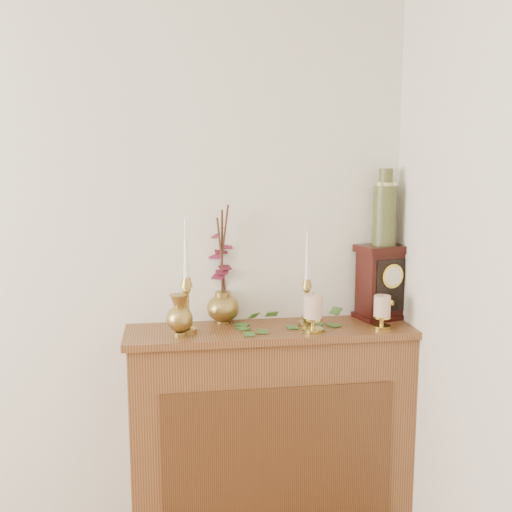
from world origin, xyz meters
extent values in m
cube|color=brown|center=(1.40, 2.10, 0.45)|extent=(1.20, 0.30, 0.90)
cube|color=#583119|center=(1.40, 1.95, 0.41)|extent=(0.96, 0.01, 0.63)
cube|color=brown|center=(1.40, 2.10, 0.92)|extent=(1.24, 0.34, 0.03)
cylinder|color=#A18B40|center=(1.04, 2.07, 0.94)|extent=(0.08, 0.08, 0.02)
sphere|color=#A18B40|center=(1.04, 2.07, 0.97)|extent=(0.04, 0.04, 0.04)
cylinder|color=#A18B40|center=(1.04, 2.07, 1.04)|extent=(0.02, 0.02, 0.14)
sphere|color=#A18B40|center=(1.04, 2.07, 1.11)|extent=(0.04, 0.04, 0.04)
cone|color=#A18B40|center=(1.04, 2.07, 1.14)|extent=(0.05, 0.05, 0.04)
cone|color=white|center=(1.04, 2.07, 1.28)|extent=(0.02, 0.02, 0.25)
cylinder|color=#A18B40|center=(1.55, 2.11, 0.94)|extent=(0.07, 0.07, 0.02)
sphere|color=#A18B40|center=(1.55, 2.11, 0.96)|extent=(0.04, 0.04, 0.04)
cylinder|color=#A18B40|center=(1.55, 2.11, 1.02)|extent=(0.02, 0.02, 0.12)
sphere|color=#A18B40|center=(1.55, 2.11, 1.09)|extent=(0.03, 0.03, 0.03)
cone|color=#A18B40|center=(1.55, 2.11, 1.11)|extent=(0.04, 0.04, 0.03)
cone|color=white|center=(1.55, 2.11, 1.23)|extent=(0.02, 0.02, 0.21)
cylinder|color=#A18B40|center=(1.01, 2.03, 0.94)|extent=(0.05, 0.05, 0.02)
sphere|color=#A18B40|center=(1.01, 2.03, 1.00)|extent=(0.11, 0.11, 0.11)
cone|color=#A18B40|center=(1.01, 2.03, 1.08)|extent=(0.08, 0.08, 0.05)
cylinder|color=#A18B40|center=(1.20, 2.21, 0.94)|extent=(0.06, 0.06, 0.01)
ellipsoid|color=#A18B40|center=(1.20, 2.21, 1.00)|extent=(0.14, 0.14, 0.12)
cylinder|color=#A18B40|center=(1.20, 2.21, 1.06)|extent=(0.07, 0.07, 0.03)
cylinder|color=#472819|center=(1.20, 2.22, 1.23)|extent=(0.05, 0.08, 0.34)
cylinder|color=#472819|center=(1.20, 2.22, 1.24)|extent=(0.01, 0.07, 0.37)
cylinder|color=#472819|center=(1.20, 2.22, 1.26)|extent=(0.04, 0.13, 0.39)
cylinder|color=gold|center=(1.56, 2.01, 0.94)|extent=(0.09, 0.09, 0.02)
cylinder|color=gold|center=(1.56, 2.01, 0.96)|extent=(0.02, 0.02, 0.04)
cylinder|color=gold|center=(1.56, 2.01, 0.99)|extent=(0.08, 0.08, 0.01)
cylinder|color=beige|center=(1.56, 2.01, 1.04)|extent=(0.08, 0.08, 0.10)
cylinder|color=#472819|center=(1.56, 2.01, 1.09)|extent=(0.00, 0.00, 0.01)
cylinder|color=gold|center=(1.86, 2.02, 0.94)|extent=(0.08, 0.08, 0.01)
cylinder|color=gold|center=(1.86, 2.02, 0.96)|extent=(0.02, 0.02, 0.03)
cylinder|color=gold|center=(1.86, 2.02, 0.98)|extent=(0.07, 0.07, 0.01)
cylinder|color=beige|center=(1.86, 2.02, 1.03)|extent=(0.07, 0.07, 0.09)
cylinder|color=#472819|center=(1.86, 2.02, 1.08)|extent=(0.00, 0.00, 0.01)
cube|color=#356125|center=(1.49, 2.09, 0.93)|extent=(0.07, 0.06, 0.00)
cube|color=#356125|center=(1.40, 2.15, 0.93)|extent=(0.06, 0.04, 0.00)
cube|color=#356125|center=(1.69, 2.00, 0.93)|extent=(0.06, 0.07, 0.00)
cube|color=#356125|center=(1.70, 2.02, 0.93)|extent=(0.07, 0.07, 0.00)
cube|color=#356125|center=(1.60, 2.08, 0.93)|extent=(0.06, 0.07, 0.00)
cube|color=#356125|center=(1.40, 2.06, 0.93)|extent=(0.06, 0.07, 0.00)
cube|color=#356125|center=(1.55, 2.17, 0.93)|extent=(0.07, 0.07, 0.00)
cube|color=#356125|center=(1.41, 2.00, 0.93)|extent=(0.07, 0.06, 0.00)
cube|color=#356125|center=(1.52, 2.00, 0.93)|extent=(0.07, 0.07, 0.00)
cube|color=#356125|center=(1.32, 2.10, 0.99)|extent=(0.06, 0.05, 0.03)
cube|color=#356125|center=(1.39, 2.03, 1.01)|extent=(0.05, 0.04, 0.03)
cube|color=#356125|center=(1.67, 2.08, 1.00)|extent=(0.06, 0.06, 0.03)
cube|color=black|center=(1.92, 2.18, 0.94)|extent=(0.25, 0.21, 0.02)
cube|color=black|center=(1.92, 2.18, 1.09)|extent=(0.23, 0.18, 0.29)
cube|color=black|center=(1.92, 2.18, 1.25)|extent=(0.25, 0.21, 0.03)
cube|color=black|center=(1.93, 2.12, 1.09)|extent=(0.15, 0.05, 0.23)
cylinder|color=yellow|center=(1.93, 2.11, 1.14)|extent=(0.11, 0.04, 0.11)
cylinder|color=silver|center=(1.93, 2.11, 1.14)|extent=(0.08, 0.02, 0.08)
sphere|color=yellow|center=(1.93, 2.12, 1.01)|extent=(0.04, 0.04, 0.04)
cylinder|color=#172F20|center=(1.92, 2.18, 1.39)|extent=(0.10, 0.10, 0.26)
cylinder|color=#172F20|center=(1.92, 2.18, 1.56)|extent=(0.06, 0.06, 0.09)
cylinder|color=#DDCD80|center=(1.92, 2.18, 1.53)|extent=(0.07, 0.07, 0.02)
camera|label=1|loc=(0.97, -0.33, 1.63)|focal=42.00mm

